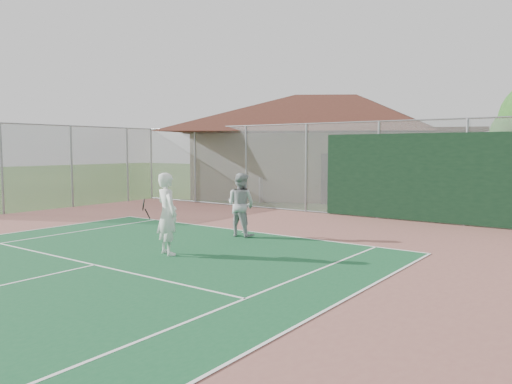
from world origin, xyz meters
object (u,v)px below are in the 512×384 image
(player_grey_back, at_px, (241,205))
(player_white_front, at_px, (167,214))
(clubhouse, at_px, (334,136))
(bleachers, at_px, (240,186))

(player_grey_back, bearing_deg, player_white_front, 90.48)
(clubhouse, bearing_deg, player_grey_back, -95.77)
(bleachers, distance_m, player_grey_back, 10.73)
(clubhouse, height_order, bleachers, clubhouse)
(bleachers, relative_size, player_grey_back, 2.08)
(clubhouse, distance_m, bleachers, 6.08)
(bleachers, relative_size, player_white_front, 1.94)
(bleachers, distance_m, player_white_front, 13.29)
(bleachers, bearing_deg, player_grey_back, -72.07)
(clubhouse, relative_size, player_white_front, 8.79)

